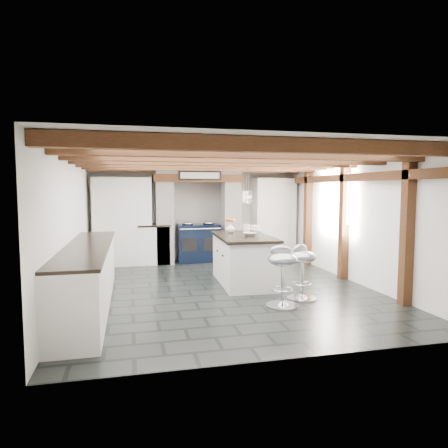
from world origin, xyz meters
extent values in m
plane|color=black|center=(0.00, 0.00, 0.00)|extent=(6.00, 6.00, 0.00)
plane|color=white|center=(0.00, 3.00, 1.15)|extent=(5.00, 0.00, 5.00)
plane|color=white|center=(-2.50, 0.00, 1.15)|extent=(0.00, 6.00, 6.00)
plane|color=white|center=(2.50, 0.00, 1.15)|extent=(0.00, 6.00, 6.00)
plane|color=white|center=(0.00, 0.00, 2.30)|extent=(6.00, 6.00, 0.00)
cube|color=white|center=(-0.80, 2.70, 0.95)|extent=(0.40, 0.60, 1.90)
cube|color=white|center=(0.80, 2.70, 0.95)|extent=(0.40, 0.60, 1.90)
cube|color=brown|center=(0.00, 2.70, 1.99)|extent=(2.10, 0.65, 0.18)
cube|color=white|center=(0.00, 2.70, 2.15)|extent=(2.00, 0.60, 0.31)
cube|color=black|center=(0.00, 2.38, 2.05)|extent=(1.00, 0.03, 0.22)
cube|color=silver|center=(0.00, 2.36, 2.05)|extent=(0.90, 0.01, 0.14)
cube|color=white|center=(-1.75, 2.70, 1.00)|extent=(1.30, 0.58, 2.00)
cube|color=white|center=(1.90, 2.70, 1.00)|extent=(1.00, 0.58, 2.00)
cube|color=white|center=(-2.20, -0.60, 0.44)|extent=(0.60, 3.80, 0.88)
cube|color=black|center=(-2.20, -0.60, 0.90)|extent=(0.64, 3.80, 0.04)
cube|color=white|center=(-1.05, 2.70, 0.44)|extent=(0.70, 0.60, 0.88)
cube|color=black|center=(-1.05, 2.70, 0.90)|extent=(0.74, 0.64, 0.04)
cube|color=brown|center=(2.42, 0.00, 1.95)|extent=(0.15, 5.80, 0.14)
plane|color=white|center=(2.48, 0.60, 1.55)|extent=(0.00, 0.90, 0.90)
cube|color=brown|center=(0.00, -2.60, 2.21)|extent=(5.00, 0.16, 0.16)
cube|color=brown|center=(0.00, -1.73, 2.21)|extent=(5.00, 0.16, 0.16)
cube|color=brown|center=(0.00, -0.87, 2.21)|extent=(5.00, 0.16, 0.16)
cube|color=brown|center=(0.00, 0.00, 2.21)|extent=(5.00, 0.16, 0.16)
cube|color=brown|center=(0.00, 0.87, 2.21)|extent=(5.00, 0.16, 0.16)
cube|color=brown|center=(0.00, 1.73, 2.21)|extent=(5.00, 0.16, 0.16)
cube|color=brown|center=(0.00, 2.60, 2.21)|extent=(5.00, 0.16, 0.16)
cube|color=brown|center=(2.42, -1.60, 1.15)|extent=(0.15, 0.15, 2.30)
cube|color=brown|center=(2.42, 0.20, 1.15)|extent=(0.15, 0.15, 2.30)
cube|color=brown|center=(2.42, 1.80, 1.15)|extent=(0.15, 0.15, 2.30)
cylinder|color=black|center=(0.45, -0.05, 1.93)|extent=(0.01, 0.01, 0.56)
cylinder|color=white|center=(0.45, -0.05, 1.60)|extent=(0.09, 0.09, 0.22)
cylinder|color=black|center=(0.50, 0.25, 1.93)|extent=(0.01, 0.01, 0.56)
cylinder|color=white|center=(0.50, 0.25, 1.60)|extent=(0.09, 0.09, 0.22)
cylinder|color=black|center=(0.55, 0.55, 1.93)|extent=(0.01, 0.01, 0.56)
cylinder|color=white|center=(0.55, 0.55, 1.60)|extent=(0.09, 0.09, 0.22)
cube|color=black|center=(0.00, 2.68, 0.45)|extent=(1.00, 0.60, 0.90)
ellipsoid|color=silver|center=(-0.25, 2.68, 0.93)|extent=(0.28, 0.28, 0.11)
ellipsoid|color=silver|center=(0.25, 2.68, 0.93)|extent=(0.28, 0.28, 0.11)
cylinder|color=silver|center=(0.00, 2.36, 0.82)|extent=(0.95, 0.03, 0.03)
cube|color=black|center=(-0.25, 2.38, 0.45)|extent=(0.35, 0.02, 0.30)
cube|color=black|center=(0.25, 2.38, 0.45)|extent=(0.35, 0.02, 0.30)
cube|color=white|center=(0.45, 0.31, 0.42)|extent=(0.94, 1.76, 0.84)
cube|color=black|center=(0.45, 0.31, 0.87)|extent=(1.02, 1.84, 0.05)
imported|color=white|center=(0.32, 0.80, 0.98)|extent=(0.18, 0.18, 0.18)
ellipsoid|color=#C0671B|center=(0.32, 0.80, 1.13)|extent=(0.19, 0.19, 0.12)
cylinder|color=white|center=(0.61, 0.64, 0.98)|extent=(0.12, 0.12, 0.17)
imported|color=white|center=(0.54, 0.21, 0.92)|extent=(0.26, 0.26, 0.06)
cylinder|color=white|center=(0.69, 0.35, 0.94)|extent=(0.05, 0.05, 0.10)
cylinder|color=white|center=(0.69, 0.35, 0.99)|extent=(0.21, 0.21, 0.01)
cylinder|color=beige|center=(0.69, 0.35, 1.04)|extent=(0.16, 0.16, 0.07)
cylinder|color=silver|center=(1.05, -0.97, 0.02)|extent=(0.47, 0.47, 0.03)
cone|color=silver|center=(1.05, -0.97, 0.06)|extent=(0.21, 0.21, 0.09)
cylinder|color=silver|center=(1.05, -0.97, 0.35)|extent=(0.05, 0.05, 0.59)
torus|color=silver|center=(1.05, -0.97, 0.26)|extent=(0.30, 0.30, 0.02)
ellipsoid|color=gray|center=(1.05, -0.97, 0.68)|extent=(0.56, 0.56, 0.19)
ellipsoid|color=gray|center=(1.00, -0.87, 0.79)|extent=(0.32, 0.22, 0.16)
cylinder|color=silver|center=(0.59, -1.28, 0.02)|extent=(0.49, 0.49, 0.03)
cone|color=silver|center=(0.59, -1.28, 0.07)|extent=(0.22, 0.22, 0.09)
cylinder|color=silver|center=(0.59, -1.28, 0.37)|extent=(0.06, 0.06, 0.61)
torus|color=silver|center=(0.59, -1.28, 0.27)|extent=(0.31, 0.31, 0.02)
ellipsoid|color=gray|center=(0.59, -1.28, 0.71)|extent=(0.54, 0.54, 0.20)
ellipsoid|color=gray|center=(0.62, -1.17, 0.82)|extent=(0.33, 0.20, 0.17)
camera|label=1|loc=(-1.57, -6.70, 1.74)|focal=32.00mm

